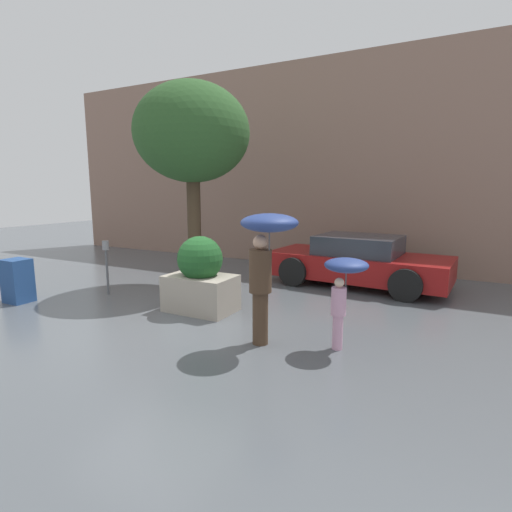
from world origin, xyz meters
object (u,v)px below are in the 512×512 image
(person_adult, at_px, (266,249))
(newspaper_box, at_px, (18,281))
(street_tree, at_px, (192,134))
(person_child, at_px, (344,279))
(parking_meter, at_px, (106,256))
(parked_car_near, at_px, (358,262))
(planter_box, at_px, (200,278))

(person_adult, relative_size, newspaper_box, 2.20)
(street_tree, height_order, newspaper_box, street_tree)
(person_child, distance_m, newspaper_box, 6.67)
(person_adult, distance_m, newspaper_box, 5.65)
(person_adult, bearing_deg, street_tree, 146.77)
(street_tree, relative_size, newspaper_box, 5.22)
(parking_meter, bearing_deg, parked_car_near, 36.55)
(person_adult, distance_m, parking_meter, 4.53)
(parked_car_near, height_order, newspaper_box, parked_car_near)
(parked_car_near, bearing_deg, street_tree, 123.43)
(person_adult, height_order, street_tree, street_tree)
(person_adult, distance_m, street_tree, 4.51)
(person_adult, xyz_separation_m, person_child, (1.06, 0.39, -0.41))
(parked_car_near, distance_m, parking_meter, 5.83)
(planter_box, xyz_separation_m, parked_car_near, (2.15, 3.49, -0.08))
(parking_meter, relative_size, newspaper_box, 1.34)
(person_adult, xyz_separation_m, street_tree, (-3.12, 2.50, 2.08))
(person_child, xyz_separation_m, parked_car_near, (-0.76, 4.05, -0.47))
(planter_box, xyz_separation_m, street_tree, (-1.27, 1.55, 2.88))
(person_adult, relative_size, parked_car_near, 0.46)
(parked_car_near, bearing_deg, newspaper_box, 133.03)
(parked_car_near, xyz_separation_m, newspaper_box, (-5.84, -4.76, -0.13))
(person_child, xyz_separation_m, newspaper_box, (-6.61, -0.71, -0.60))
(planter_box, distance_m, street_tree, 3.51)
(street_tree, relative_size, parking_meter, 3.91)
(person_child, height_order, newspaper_box, person_child)
(parking_meter, xyz_separation_m, newspaper_box, (-1.17, -1.29, -0.42))
(person_child, bearing_deg, person_adult, 162.33)
(person_adult, bearing_deg, person_child, 25.83)
(person_child, bearing_deg, newspaper_box, 148.12)
(person_adult, relative_size, person_child, 1.47)
(planter_box, bearing_deg, person_adult, -27.10)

